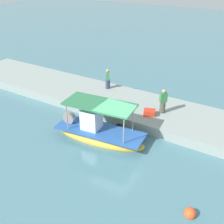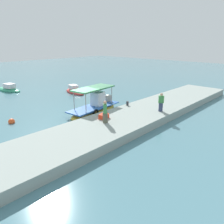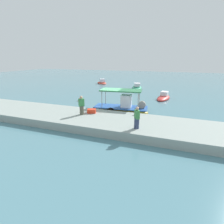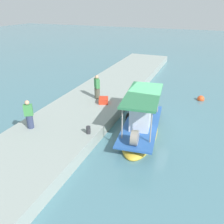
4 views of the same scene
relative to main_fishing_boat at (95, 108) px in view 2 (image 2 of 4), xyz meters
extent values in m
plane|color=slate|center=(-1.45, 0.30, -0.44)|extent=(120.00, 120.00, 0.00)
cube|color=#949F99|center=(-1.45, -4.31, -0.09)|extent=(36.00, 4.83, 0.70)
ellipsoid|color=gold|center=(-0.10, 0.00, -0.35)|extent=(6.16, 2.62, 0.87)
cube|color=#2B5AA9|center=(-0.10, 0.00, 0.13)|extent=(5.92, 2.59, 0.10)
cube|color=silver|center=(0.49, 0.06, 0.80)|extent=(1.22, 1.19, 1.43)
cylinder|color=gray|center=(1.71, 0.95, 1.01)|extent=(0.07, 0.07, 1.85)
cylinder|color=gray|center=(1.88, -0.52, 1.01)|extent=(0.07, 0.07, 1.85)
cylinder|color=gray|center=(-2.08, 0.51, 1.01)|extent=(0.07, 0.07, 1.85)
cylinder|color=gray|center=(-1.91, -0.96, 1.01)|extent=(0.07, 0.07, 1.85)
cube|color=#317A4D|center=(-0.10, 0.00, 1.99)|extent=(4.51, 2.37, 0.12)
torus|color=black|center=(-0.87, -1.11, -0.07)|extent=(0.76, 0.26, 0.74)
cylinder|color=gray|center=(2.15, 0.26, 0.53)|extent=(0.84, 0.44, 0.80)
cylinder|color=#313B5B|center=(2.87, -5.64, 0.65)|extent=(0.51, 0.51, 0.77)
cube|color=#3D8945|center=(2.87, -5.64, 1.35)|extent=(0.48, 0.54, 0.64)
sphere|color=tan|center=(2.87, -5.64, 1.80)|extent=(0.25, 0.25, 0.25)
cylinder|color=#515343|center=(-2.61, -4.07, 0.67)|extent=(0.55, 0.55, 0.82)
cube|color=#398649|center=(-2.61, -4.07, 1.41)|extent=(0.54, 0.54, 0.67)
sphere|color=tan|center=(-2.61, -4.07, 1.88)|extent=(0.27, 0.27, 0.27)
cylinder|color=#2D2D33|center=(2.21, -2.33, 0.47)|extent=(0.24, 0.24, 0.41)
cube|color=red|center=(-2.00, -3.30, 0.44)|extent=(0.95, 0.86, 0.36)
sphere|color=#EF5222|center=(-6.92, 3.03, -0.33)|extent=(0.55, 0.55, 0.55)
ellipsoid|color=#CD3A36|center=(3.84, 8.20, -0.32)|extent=(2.17, 4.20, 0.74)
cube|color=silver|center=(3.90, 8.60, 0.32)|extent=(1.11, 1.33, 0.54)
ellipsoid|color=#30936C|center=(-1.79, 16.33, -0.36)|extent=(2.78, 5.15, 0.67)
cube|color=silver|center=(-1.68, 15.85, 0.28)|extent=(1.35, 1.66, 0.61)
camera|label=1|loc=(-8.42, 12.16, 9.52)|focal=44.08mm
camera|label=2|loc=(-13.84, -15.40, 6.34)|focal=35.22mm
camera|label=3|loc=(5.30, -17.73, 5.33)|focal=28.23mm
camera|label=4|loc=(11.99, 3.02, 6.74)|focal=37.79mm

